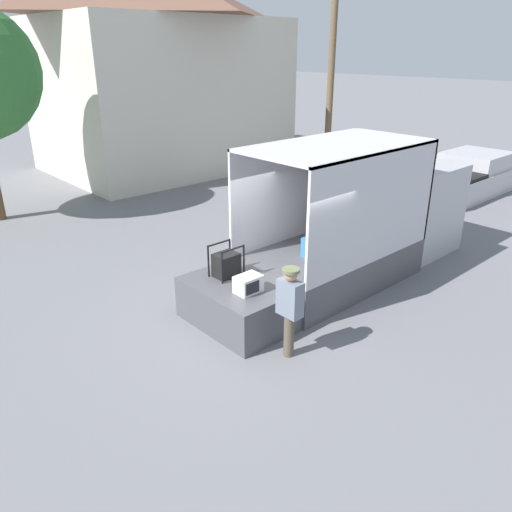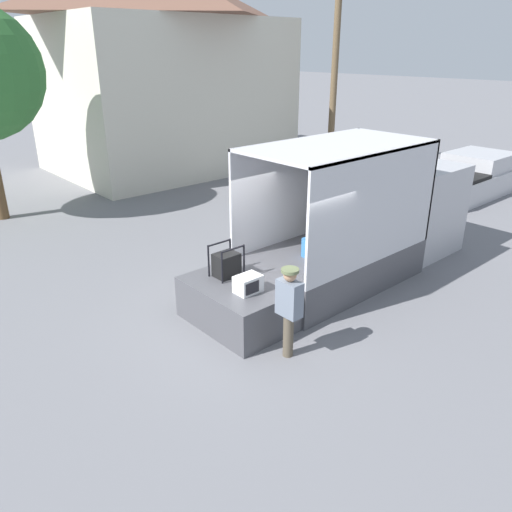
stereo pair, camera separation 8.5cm
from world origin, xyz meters
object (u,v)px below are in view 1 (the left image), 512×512
object	(u,v)px
portable_generator	(227,264)
worker_person	(290,304)
utility_pole	(332,60)
microwave	(248,284)
box_truck	(374,226)
pickup_truck_silver	(467,177)

from	to	relation	value
portable_generator	worker_person	size ratio (longest dim) A/B	0.39
worker_person	utility_pole	world-z (taller)	utility_pole
microwave	portable_generator	size ratio (longest dim) A/B	0.74
box_truck	utility_pole	size ratio (longest dim) A/B	0.71
box_truck	utility_pole	distance (m)	11.31
box_truck	microwave	size ratio (longest dim) A/B	12.92
pickup_truck_silver	portable_generator	bearing A→B (deg)	-174.64
worker_person	pickup_truck_silver	distance (m)	12.67
utility_pole	portable_generator	bearing A→B (deg)	-147.68
microwave	utility_pole	world-z (taller)	utility_pole
box_truck	microwave	distance (m)	4.41
microwave	portable_generator	distance (m)	0.83
box_truck	utility_pole	bearing A→B (deg)	46.38
box_truck	portable_generator	distance (m)	4.26
box_truck	pickup_truck_silver	bearing A→B (deg)	11.13
portable_generator	worker_person	xyz separation A→B (m)	(-0.16, -1.86, -0.07)
box_truck	worker_person	world-z (taller)	box_truck
portable_generator	pickup_truck_silver	xyz separation A→B (m)	(12.14, 1.14, -0.48)
microwave	box_truck	bearing A→B (deg)	5.11
worker_person	utility_pole	bearing A→B (deg)	38.00
pickup_truck_silver	utility_pole	xyz separation A→B (m)	(-0.49, 6.23, 3.88)
box_truck	pickup_truck_silver	size ratio (longest dim) A/B	1.22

